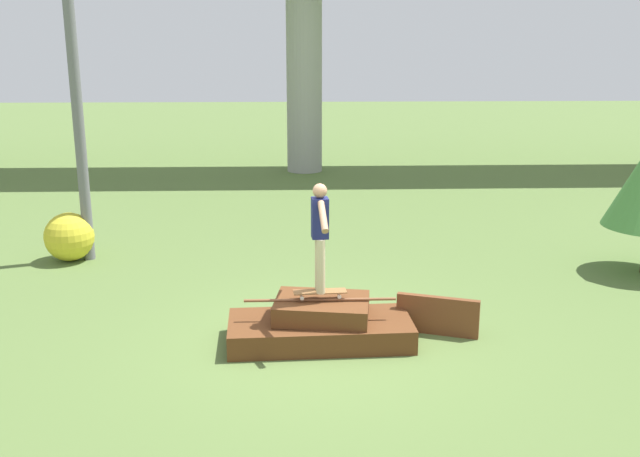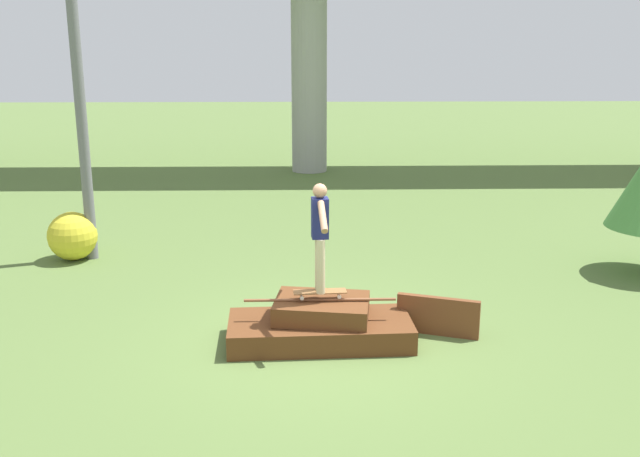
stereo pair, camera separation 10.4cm
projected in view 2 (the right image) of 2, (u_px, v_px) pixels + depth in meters
The scene contains 7 objects.
ground_plane at pixel (320, 342), 9.84m from camera, with size 80.00×80.00×0.00m, color #567038.
scrap_pile at pixel (321, 325), 9.80m from camera, with size 2.55×1.22×0.64m.
scrap_plank_loose at pixel (438, 316), 10.03m from camera, with size 1.13×0.48×0.56m.
skateboard at pixel (320, 292), 9.71m from camera, with size 0.74×0.26×0.09m.
skater at pixel (320, 230), 9.49m from camera, with size 0.24×1.17×1.49m.
utility_pole at pixel (75, 42), 12.63m from camera, with size 1.30×0.20×7.78m.
bush_yellow_flowering at pixel (72, 236), 13.45m from camera, with size 0.92×0.92×0.92m.
Camera 2 is at (-0.23, -9.11, 4.03)m, focal length 40.00 mm.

